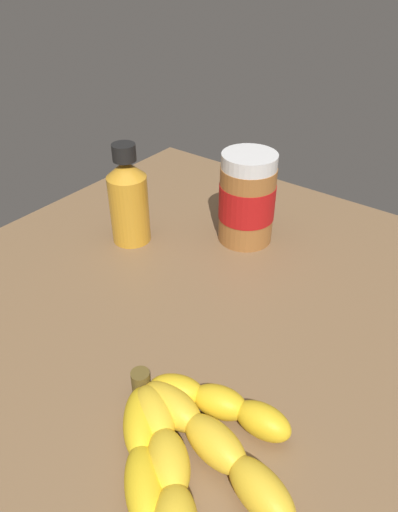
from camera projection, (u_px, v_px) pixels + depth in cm
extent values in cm
cube|color=brown|center=(178.00, 311.00, 63.94)|extent=(80.24, 69.76, 4.56)
ellipsoid|color=yellow|center=(141.00, 422.00, 44.86)|extent=(8.18, 7.90, 3.39)
ellipsoid|color=yellow|center=(144.00, 486.00, 39.68)|extent=(7.83, 8.23, 3.39)
ellipsoid|color=yellow|center=(154.00, 414.00, 45.43)|extent=(6.58, 7.68, 3.75)
ellipsoid|color=yellow|center=(168.00, 462.00, 41.28)|extent=(7.15, 7.56, 3.75)
ellipsoid|color=yellow|center=(171.00, 406.00, 46.20)|extent=(4.21, 7.59, 3.67)
ellipsoid|color=yellow|center=(215.00, 443.00, 42.85)|extent=(4.90, 7.86, 3.67)
ellipsoid|color=yellow|center=(261.00, 491.00, 39.17)|extent=(5.54, 8.06, 3.67)
ellipsoid|color=yellow|center=(176.00, 390.00, 47.99)|extent=(5.38, 6.66, 3.32)
ellipsoid|color=yellow|center=(220.00, 402.00, 46.80)|extent=(4.61, 6.44, 3.32)
ellipsoid|color=yellow|center=(263.00, 421.00, 45.00)|extent=(3.69, 6.03, 3.32)
cylinder|color=brown|center=(141.00, 383.00, 48.62)|extent=(2.00, 2.00, 3.00)
cylinder|color=#9E602D|center=(247.00, 204.00, 71.37)|extent=(8.43, 8.43, 12.15)
cylinder|color=#B71414|center=(247.00, 201.00, 71.02)|extent=(8.60, 8.60, 5.47)
cylinder|color=silver|center=(250.00, 161.00, 67.28)|extent=(8.25, 8.25, 2.11)
cylinder|color=orange|center=(129.00, 209.00, 71.56)|extent=(6.00, 6.00, 10.81)
cone|color=orange|center=(125.00, 169.00, 67.73)|extent=(6.00, 6.00, 2.58)
cylinder|color=black|center=(124.00, 152.00, 66.29)|extent=(3.44, 3.44, 2.42)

